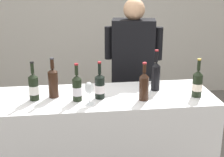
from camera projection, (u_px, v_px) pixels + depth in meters
wall_back at (87, 11)px, 5.11m from camera, size 8.00×0.10×2.80m
counter at (106, 147)px, 2.94m from camera, size 1.84×0.66×0.98m
wine_bottle_0 at (34, 87)px, 2.66m from camera, size 0.08×0.08×0.32m
wine_bottle_1 at (197, 83)px, 2.73m from camera, size 0.08×0.08×0.33m
wine_bottle_2 at (144, 85)px, 2.66m from camera, size 0.08×0.08×0.32m
wine_bottle_3 at (53, 82)px, 2.72m from camera, size 0.08×0.08×0.34m
wine_bottle_4 at (100, 86)px, 2.70m from camera, size 0.08×0.08×0.31m
wine_bottle_5 at (156, 75)px, 2.88m from camera, size 0.08×0.08×0.36m
wine_bottle_6 at (77, 88)px, 2.65m from camera, size 0.08×0.08×0.31m
wine_glass at (89, 89)px, 2.57m from camera, size 0.08×0.08×0.19m
person_server at (133, 84)px, 3.49m from camera, size 0.58×0.32×1.73m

